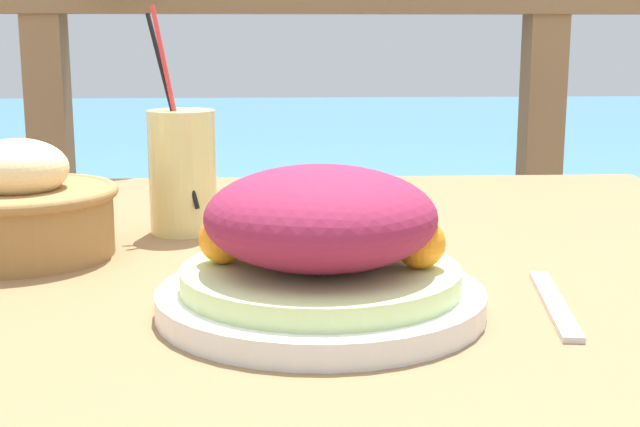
{
  "coord_description": "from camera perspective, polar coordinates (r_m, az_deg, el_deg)",
  "views": [
    {
      "loc": [
        -0.05,
        -0.88,
        0.93
      ],
      "look_at": [
        -0.01,
        -0.1,
        0.77
      ],
      "focal_mm": 50.0,
      "sensor_mm": 36.0,
      "label": 1
    }
  ],
  "objects": [
    {
      "name": "railing_fence",
      "position": [
        1.66,
        -1.35,
        5.39
      ],
      "size": [
        2.8,
        0.08,
        1.05
      ],
      "color": "brown",
      "rests_on": "ground_plane"
    },
    {
      "name": "patio_table",
      "position": [
        0.93,
        0.13,
        -7.91
      ],
      "size": [
        1.02,
        0.95,
        0.71
      ],
      "color": "olive",
      "rests_on": "ground_plane"
    },
    {
      "name": "knife",
      "position": [
        0.75,
        14.77,
        -5.59
      ],
      "size": [
        0.04,
        0.18,
        0.0
      ],
      "color": "silver",
      "rests_on": "patio_table"
    },
    {
      "name": "bread_basket",
      "position": [
        0.93,
        -18.65,
        0.28
      ],
      "size": [
        0.19,
        0.19,
        0.12
      ],
      "color": "olive",
      "rests_on": "patio_table"
    },
    {
      "name": "sea_backdrop",
      "position": [
        4.2,
        -2.34,
        2.14
      ],
      "size": [
        12.0,
        4.0,
        0.49
      ],
      "color": "teal",
      "rests_on": "ground_plane"
    },
    {
      "name": "salad_plate",
      "position": [
        0.7,
        0.04,
        -2.41
      ],
      "size": [
        0.26,
        0.26,
        0.12
      ],
      "color": "silver",
      "rests_on": "patio_table"
    },
    {
      "name": "drink_glass",
      "position": [
        0.99,
        -8.78,
        2.69
      ],
      "size": [
        0.08,
        0.08,
        0.25
      ],
      "color": "#DBCC7F",
      "rests_on": "patio_table"
    }
  ]
}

